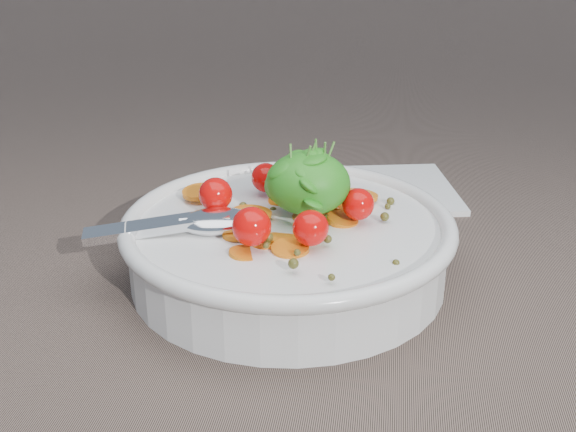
# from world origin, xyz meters

# --- Properties ---
(ground) EXTENTS (6.00, 6.00, 0.00)m
(ground) POSITION_xyz_m (0.00, 0.00, 0.00)
(ground) COLOR #725E52
(ground) RESTS_ON ground
(bowl) EXTENTS (0.26, 0.24, 0.10)m
(bowl) POSITION_xyz_m (-0.01, -0.02, 0.03)
(bowl) COLOR white
(bowl) RESTS_ON ground
(napkin) EXTENTS (0.17, 0.15, 0.01)m
(napkin) POSITION_xyz_m (0.05, 0.16, 0.00)
(napkin) COLOR white
(napkin) RESTS_ON ground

